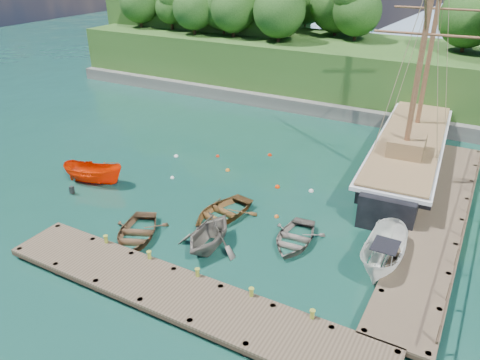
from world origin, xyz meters
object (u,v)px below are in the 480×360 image
at_px(motorboat_orange, 95,183).
at_px(rowboat_3, 294,243).
at_px(rowboat_2, 222,217).
at_px(rowboat_1, 209,247).
at_px(rowboat_0, 137,238).
at_px(cabin_boat_white, 382,268).
at_px(schooner, 408,155).

bearing_deg(motorboat_orange, rowboat_3, -104.12).
bearing_deg(rowboat_2, rowboat_3, 6.55).
bearing_deg(rowboat_3, rowboat_1, -150.74).
xyz_separation_m(rowboat_0, cabin_boat_white, (13.15, 4.10, 0.00)).
xyz_separation_m(rowboat_0, schooner, (11.70, 17.41, 1.06)).
distance_m(rowboat_1, cabin_boat_white, 9.40).
relative_size(rowboat_1, rowboat_3, 0.99).
relative_size(rowboat_2, cabin_boat_white, 0.87).
relative_size(rowboat_3, schooner, 0.16).
xyz_separation_m(rowboat_3, motorboat_orange, (-15.40, 0.05, 0.00)).
distance_m(rowboat_1, schooner, 17.82).
bearing_deg(rowboat_2, rowboat_0, -113.75).
bearing_deg(cabin_boat_white, rowboat_0, -163.70).
relative_size(rowboat_0, rowboat_1, 1.08).
relative_size(cabin_boat_white, schooner, 0.20).
bearing_deg(rowboat_2, rowboat_1, -59.64).
height_order(rowboat_2, rowboat_3, rowboat_2).
relative_size(rowboat_0, motorboat_orange, 0.99).
bearing_deg(schooner, rowboat_3, -108.40).
distance_m(rowboat_0, schooner, 21.00).
distance_m(rowboat_2, rowboat_3, 5.09).
bearing_deg(rowboat_0, rowboat_2, 30.55).
bearing_deg(rowboat_3, schooner, 70.43).
bearing_deg(cabin_boat_white, rowboat_2, 177.21).
bearing_deg(rowboat_1, rowboat_2, 104.88).
relative_size(rowboat_2, rowboat_3, 1.10).
bearing_deg(rowboat_1, schooner, 60.88).
distance_m(motorboat_orange, schooner, 23.20).
height_order(rowboat_0, rowboat_3, rowboat_0).
bearing_deg(schooner, rowboat_2, -127.15).
bearing_deg(rowboat_1, motorboat_orange, 162.32).
height_order(rowboat_0, motorboat_orange, motorboat_orange).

